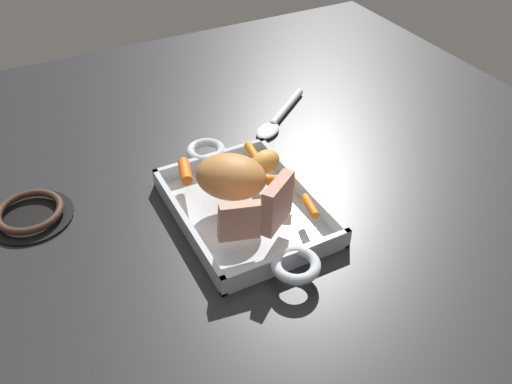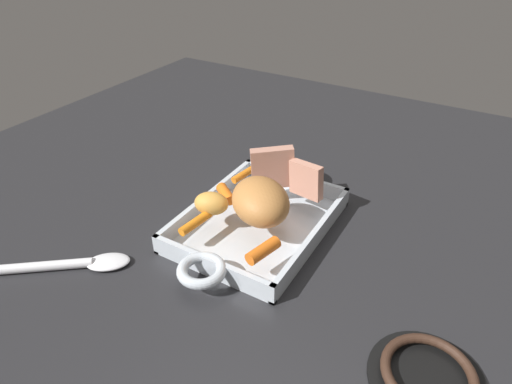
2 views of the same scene
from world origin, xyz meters
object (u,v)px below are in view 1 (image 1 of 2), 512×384
at_px(baby_carrot_short, 280,180).
at_px(baby_carrot_southwest, 254,154).
at_px(baby_carrot_northeast, 185,171).
at_px(serving_spoon, 278,118).
at_px(roast_slice_thin, 240,221).
at_px(baby_carrot_center_right, 310,206).
at_px(potato_golden_large, 265,162).
at_px(stove_burner_rear, 30,214).
at_px(roast_slice_thick, 277,203).
at_px(roasting_dish, 245,208).
at_px(pork_roast, 231,177).

bearing_deg(baby_carrot_short, baby_carrot_southwest, 2.05).
relative_size(baby_carrot_northeast, baby_carrot_southwest, 0.88).
bearing_deg(serving_spoon, roast_slice_thin, 14.85).
height_order(baby_carrot_center_right, potato_golden_large, potato_golden_large).
distance_m(roast_slice_thin, stove_burner_rear, 0.40).
height_order(baby_carrot_short, serving_spoon, baby_carrot_short).
relative_size(baby_carrot_short, baby_carrot_southwest, 0.74).
height_order(roast_slice_thick, potato_golden_large, roast_slice_thick).
bearing_deg(baby_carrot_center_right, baby_carrot_southwest, 4.73).
bearing_deg(potato_golden_large, roast_slice_thick, 159.63).
relative_size(roast_slice_thin, baby_carrot_northeast, 1.11).
bearing_deg(roast_slice_thin, roasting_dish, -31.31).
bearing_deg(baby_carrot_northeast, baby_carrot_center_right, -140.64).
distance_m(roasting_dish, baby_carrot_southwest, 0.13).
relative_size(roasting_dish, roast_slice_thin, 6.31).
bearing_deg(baby_carrot_northeast, roast_slice_thin, -174.80).
bearing_deg(baby_carrot_southwest, baby_carrot_center_right, -175.27).
bearing_deg(baby_carrot_northeast, roasting_dish, -146.36).
bearing_deg(baby_carrot_short, baby_carrot_center_right, -172.18).
distance_m(pork_roast, serving_spoon, 0.34).
xyz_separation_m(pork_roast, baby_carrot_short, (-0.02, -0.09, -0.03)).
bearing_deg(baby_carrot_southwest, roasting_dish, 145.32).
bearing_deg(baby_carrot_southwest, baby_carrot_northeast, 87.02).
relative_size(roast_slice_thick, baby_carrot_northeast, 1.35).
bearing_deg(potato_golden_large, baby_carrot_southwest, -1.13).
xyz_separation_m(baby_carrot_northeast, stove_burner_rear, (0.06, 0.28, -0.04)).
height_order(pork_roast, potato_golden_large, pork_roast).
bearing_deg(baby_carrot_center_right, stove_burner_rear, 59.84).
bearing_deg(baby_carrot_center_right, roast_slice_thin, 92.34).
bearing_deg(baby_carrot_southwest, potato_golden_large, 178.87).
height_order(baby_carrot_center_right, baby_carrot_southwest, same).
xyz_separation_m(roast_slice_thick, potato_golden_large, (0.14, -0.05, -0.02)).
bearing_deg(baby_carrot_northeast, potato_golden_large, -111.40).
xyz_separation_m(pork_roast, baby_carrot_center_right, (-0.10, -0.10, -0.03)).
xyz_separation_m(roasting_dish, pork_roast, (0.02, 0.02, 0.06)).
bearing_deg(baby_carrot_short, pork_roast, 77.56).
distance_m(pork_roast, roast_slice_thick, 0.11).
xyz_separation_m(baby_carrot_center_right, stove_burner_rear, (0.25, 0.43, -0.04)).
distance_m(roasting_dish, baby_carrot_short, 0.08).
relative_size(potato_golden_large, stove_burner_rear, 0.42).
relative_size(baby_carrot_short, stove_burner_rear, 0.34).
bearing_deg(baby_carrot_center_right, pork_roast, 44.12).
bearing_deg(baby_carrot_southwest, baby_carrot_short, -177.95).
bearing_deg(serving_spoon, baby_carrot_center_right, 31.81).
xyz_separation_m(roasting_dish, roast_slice_thin, (-0.09, 0.05, 0.06)).
height_order(pork_roast, stove_burner_rear, pork_roast).
xyz_separation_m(roast_slice_thick, baby_carrot_northeast, (0.19, 0.09, -0.03)).
relative_size(pork_roast, baby_carrot_short, 2.46).
relative_size(roasting_dish, potato_golden_large, 6.92).
xyz_separation_m(roast_slice_thick, baby_carrot_center_right, (0.00, -0.07, -0.03)).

